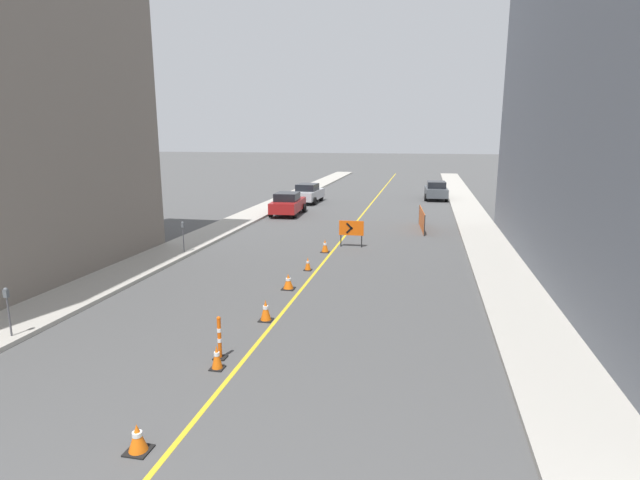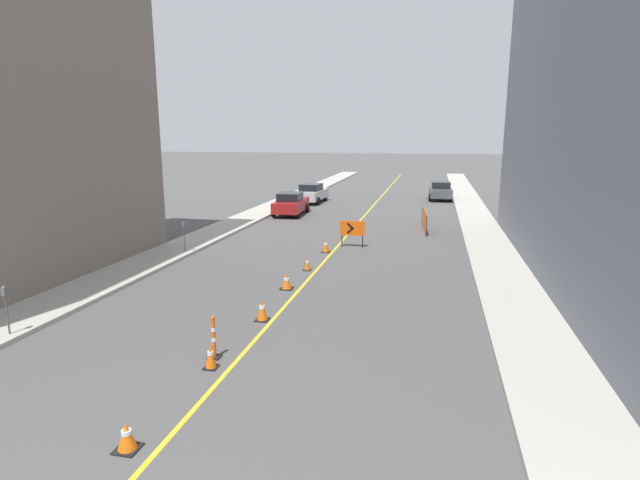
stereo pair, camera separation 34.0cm
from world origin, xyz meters
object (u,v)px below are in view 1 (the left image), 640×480
Objects in this scene: parking_meter_far_curb at (183,231)px; traffic_cone_fourth at (288,282)px; traffic_cone_fifth at (308,264)px; parked_car_curb_far at (436,190)px; parked_car_curb_mid at (308,193)px; traffic_cone_nearest at (138,438)px; parked_car_curb_near at (288,204)px; delineator_post_front at (220,341)px; traffic_cone_farthest at (325,246)px; arrow_barricade_primary at (351,229)px; traffic_cone_third at (266,310)px; parking_meter_near_curb at (7,302)px; traffic_cone_second at (217,357)px.

traffic_cone_fourth is at bearing -33.20° from parking_meter_far_curb.
parking_meter_far_curb reaches higher than traffic_cone_fifth.
traffic_cone_fourth is 28.18m from parked_car_curb_far.
parked_car_curb_mid is 1.00× the size of parked_car_curb_far.
parked_car_curb_mid reaches higher than traffic_cone_nearest.
parked_car_curb_near is 6.48m from parked_car_curb_mid.
parked_car_curb_mid is (-4.60, 29.15, 0.32)m from delineator_post_front.
arrow_barricade_primary reaches higher than traffic_cone_farthest.
delineator_post_front is 29.51m from parked_car_curb_mid.
delineator_post_front is at bearing -96.60° from traffic_cone_third.
parked_car_curb_near reaches higher than traffic_cone_fifth.
parked_car_curb_far is 26.38m from parking_meter_far_curb.
parking_meter_near_curb is 0.95× the size of parking_meter_far_curb.
traffic_cone_second is 0.44× the size of parking_meter_near_curb.
traffic_cone_nearest is 0.12× the size of parked_car_curb_mid.
arrow_barricade_primary reaches higher than traffic_cone_fourth.
delineator_post_front is (-0.25, -8.63, 0.21)m from traffic_cone_fifth.
traffic_cone_third is at bearing -102.89° from parked_car_curb_far.
traffic_cone_second is 0.41× the size of parking_meter_far_curb.
traffic_cone_farthest is at bearing -68.84° from parked_car_curb_near.
parked_car_curb_mid is at bearing 85.60° from parking_meter_far_curb.
arrow_barricade_primary is (1.05, 10.65, 0.60)m from traffic_cone_third.
traffic_cone_fourth reaches higher than traffic_cone_fifth.
traffic_cone_third is at bearing -97.09° from arrow_barricade_primary.
traffic_cone_fourth is (-0.02, 6.52, -0.02)m from traffic_cone_second.
parked_car_curb_mid reaches higher than traffic_cone_farthest.
traffic_cone_fifth is (0.09, 9.19, -0.03)m from traffic_cone_second.
traffic_cone_second is 6.52m from traffic_cone_fourth.
traffic_cone_third is 26.86m from parked_car_curb_mid.
traffic_cone_third reaches higher than traffic_cone_fourth.
parking_meter_far_curb is at bearing 146.80° from traffic_cone_fourth.
traffic_cone_second is 0.45× the size of arrow_barricade_primary.
arrow_barricade_primary is 0.31× the size of parked_car_curb_far.
parked_car_curb_near reaches higher than traffic_cone_farthest.
traffic_cone_farthest is (0.23, 15.86, 0.05)m from traffic_cone_nearest.
parked_car_curb_mid is at bearing -159.83° from parked_car_curb_far.
traffic_cone_second is at bearing -102.17° from parked_car_curb_far.
delineator_post_front is at bearing -91.47° from traffic_cone_farthest.
traffic_cone_nearest is at bearing -91.41° from traffic_cone_second.
traffic_cone_second is 12.54m from traffic_cone_farthest.
delineator_post_front reaches higher than traffic_cone_nearest.
arrow_barricade_primary is (1.29, 17.27, 0.66)m from traffic_cone_nearest.
parking_meter_near_curb is (-6.38, -12.12, 0.80)m from traffic_cone_farthest.
parked_car_curb_near is (-4.84, 19.92, 0.47)m from traffic_cone_third.
traffic_cone_fifth is 6.53m from parking_meter_far_curb.
traffic_cone_nearest is at bearing -95.72° from arrow_barricade_primary.
traffic_cone_nearest is 37.88m from parked_car_curb_far.
traffic_cone_third is 9.72m from parking_meter_far_curb.
parking_meter_far_curb reaches higher than traffic_cone_fourth.
parking_meter_far_curb is at bearing -119.58° from parked_car_curb_far.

